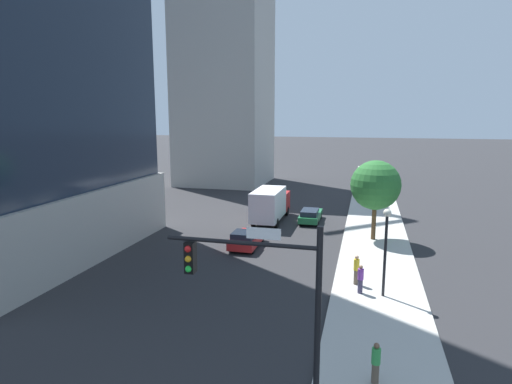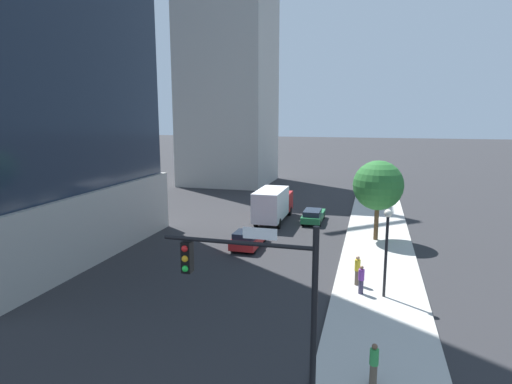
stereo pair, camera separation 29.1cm
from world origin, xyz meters
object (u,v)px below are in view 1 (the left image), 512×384
pedestrian_yellow_shirt (356,269)px  pedestrian_purple_shirt (360,279)px  street_tree (376,185)px  street_lamp (386,238)px  pedestrian_green_shirt (376,363)px  traffic_light_pole (265,291)px  box_truck (270,204)px  car_green (310,215)px  construction_building (225,58)px  car_red (246,239)px

pedestrian_yellow_shirt → pedestrian_purple_shirt: pedestrian_yellow_shirt is taller
street_tree → street_lamp: bearing=-87.8°
pedestrian_purple_shirt → pedestrian_green_shirt: bearing=-85.2°
street_lamp → traffic_light_pole: bearing=-110.1°
box_truck → pedestrian_yellow_shirt: (8.52, -14.37, -0.73)m
traffic_light_pole → box_truck: size_ratio=0.87×
traffic_light_pole → car_green: bearing=94.3°
traffic_light_pole → car_green: (-2.08, 27.99, -4.00)m
box_truck → construction_building: bearing=117.9°
street_tree → car_red: bearing=-155.4°
street_lamp → pedestrian_yellow_shirt: (-1.53, 1.34, -2.41)m
construction_building → traffic_light_pole: bearing=-70.2°
street_tree → pedestrian_purple_shirt: (-0.82, -11.52, -3.63)m
pedestrian_yellow_shirt → construction_building: bearing=119.0°
street_tree → pedestrian_green_shirt: (-0.10, -20.08, -3.64)m
car_green → pedestrian_green_shirt: pedestrian_green_shirt is taller
car_red → pedestrian_purple_shirt: pedestrian_purple_shirt is taller
traffic_light_pole → car_red: bearing=107.5°
street_lamp → car_green: street_lamp is taller
traffic_light_pole → pedestrian_green_shirt: size_ratio=4.10×
car_green → box_truck: size_ratio=0.60×
construction_building → box_truck: (12.07, -22.82, -16.62)m
street_tree → box_truck: (-9.60, 4.12, -2.82)m
box_truck → car_red: bearing=-90.0°
car_red → traffic_light_pole: bearing=-72.5°
car_green → pedestrian_green_shirt: 25.71m
box_truck → traffic_light_pole: bearing=-77.8°
street_tree → pedestrian_green_shirt: bearing=-90.3°
street_tree → construction_building: bearing=128.8°
construction_building → street_tree: (21.67, -26.93, -13.81)m
traffic_light_pole → car_red: (-5.87, 18.61, -3.99)m
construction_building → traffic_light_pole: construction_building is taller
street_lamp → pedestrian_yellow_shirt: street_lamp is taller
street_tree → car_red: (-9.60, -4.39, -3.93)m
box_truck → street_tree: bearing=-23.2°
car_red → box_truck: size_ratio=0.56×
box_truck → pedestrian_yellow_shirt: bearing=-59.3°
traffic_light_pole → pedestrian_purple_shirt: traffic_light_pole is taller
car_red → pedestrian_green_shirt: 18.34m
street_lamp → box_truck: (-10.05, 15.71, -1.68)m
traffic_light_pole → car_green: size_ratio=1.44×
car_green → traffic_light_pole: bearing=-85.7°
car_green → street_tree: bearing=-40.6°
construction_building → pedestrian_green_shirt: construction_building is taller
pedestrian_yellow_shirt → pedestrian_purple_shirt: bearing=-78.1°
construction_building → box_truck: bearing=-62.1°
pedestrian_yellow_shirt → pedestrian_green_shirt: 9.87m
street_tree → pedestrian_yellow_shirt: 10.91m
car_green → box_truck: (-3.79, -0.87, 1.12)m
pedestrian_yellow_shirt → pedestrian_green_shirt: (0.99, -9.82, -0.10)m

